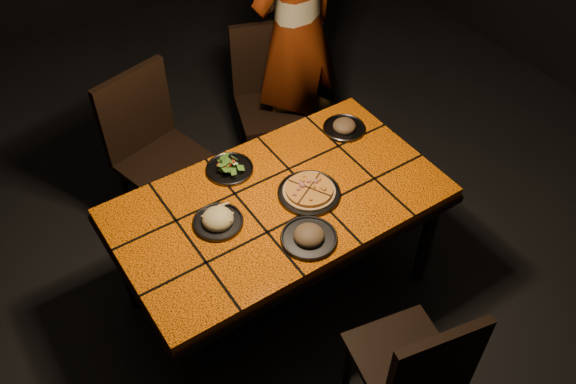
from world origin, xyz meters
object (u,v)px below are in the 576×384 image
plate_pizza (309,192)px  chair_far_right (270,91)px  dining_table (279,210)px  plate_pasta (218,220)px  chair_far_left (153,145)px  chair_near (416,366)px  diner (297,33)px

plate_pizza → chair_far_right: bearing=67.4°
dining_table → plate_pasta: bearing=175.4°
chair_far_left → plate_pasta: chair_far_left is taller
dining_table → chair_far_left: bearing=107.5°
chair_near → plate_pasta: chair_near is taller
diner → plate_pizza: (-0.59, -0.98, -0.19)m
chair_far_right → plate_pizza: 1.14m
chair_far_left → diner: bearing=-12.3°
chair_near → chair_far_right: bearing=-93.1°
chair_near → chair_far_left: 1.90m
chair_near → chair_far_right: size_ratio=0.93×
plate_pasta → chair_near: bearing=-69.0°
dining_table → diner: bearing=51.5°
diner → plate_pasta: size_ratio=8.00×
chair_near → plate_pizza: bearing=-83.5°
chair_near → plate_pasta: bearing=-57.4°
chair_far_right → chair_far_left: bearing=-154.8°
chair_far_right → diner: (0.16, -0.05, 0.39)m
chair_far_left → chair_far_right: bearing=-8.5°
plate_pasta → diner: bearing=40.3°
plate_pizza → diner: bearing=58.8°
dining_table → plate_pizza: bearing=-21.6°
plate_pasta → plate_pizza: bearing=-10.0°
plate_pizza → plate_pasta: 0.47m
dining_table → chair_near: 0.98m
chair_near → plate_pizza: (0.08, 0.91, 0.24)m
chair_far_right → plate_pasta: bearing=-113.6°
diner → chair_far_right: bearing=-31.0°
chair_near → diner: (0.68, 1.89, 0.43)m
plate_pasta → dining_table: bearing=-4.6°
chair_near → plate_pasta: size_ratio=3.86×
dining_table → plate_pizza: 0.18m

